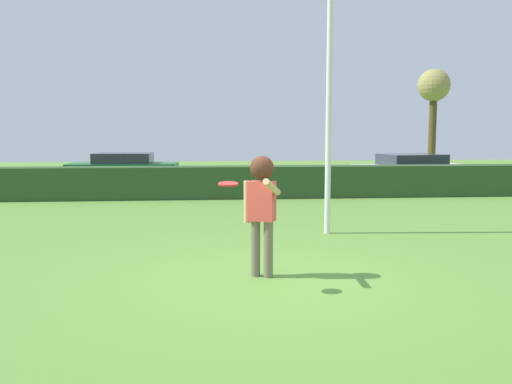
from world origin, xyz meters
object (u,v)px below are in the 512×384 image
object	(u,v)px
parked_car_white	(411,169)
birch_tree	(434,91)
person	(262,200)
parked_car_green	(124,167)
lamppost	(329,80)
frisbee	(228,184)

from	to	relation	value
parked_car_white	birch_tree	distance (m)	6.04
person	parked_car_white	size ratio (longest dim) A/B	0.40
person	parked_car_green	xyz separation A→B (m)	(-4.10, 14.08, -0.47)
person	birch_tree	distance (m)	19.21
lamppost	birch_tree	bearing A→B (deg)	59.73
birch_tree	parked_car_green	bearing A→B (deg)	-169.75
person	parked_car_white	xyz separation A→B (m)	(6.82, 12.09, -0.47)
parked_car_green	birch_tree	bearing A→B (deg)	10.25
frisbee	parked_car_green	xyz separation A→B (m)	(-3.58, 14.82, -0.77)
frisbee	parked_car_white	bearing A→B (deg)	60.25
parked_car_white	birch_tree	world-z (taller)	birch_tree
person	lamppost	bearing A→B (deg)	62.75
person	frisbee	xyz separation A→B (m)	(-0.51, -0.74, 0.31)
person	lamppost	distance (m)	4.23
parked_car_white	birch_tree	xyz separation A→B (m)	(2.60, 4.43, 3.18)
frisbee	lamppost	distance (m)	4.92
lamppost	parked_car_green	world-z (taller)	lamppost
parked_car_green	parked_car_white	distance (m)	11.10
parked_car_white	person	bearing A→B (deg)	-119.42
person	parked_car_green	distance (m)	14.67
lamppost	parked_car_white	bearing A→B (deg)	59.79
frisbee	parked_car_green	distance (m)	15.26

